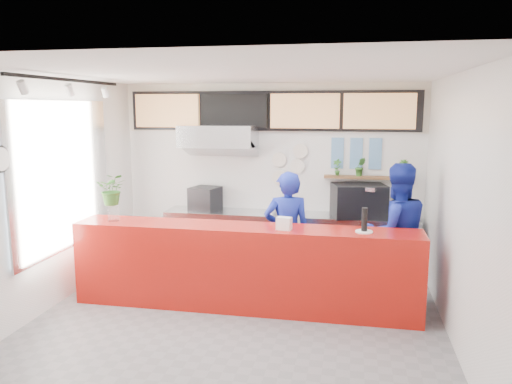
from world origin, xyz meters
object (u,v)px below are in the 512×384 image
Objects in this scene: staff_center at (287,234)px; staff_right at (396,234)px; service_counter at (244,267)px; panini_oven at (205,199)px; pepper_mill at (365,219)px; espresso_machine at (359,200)px.

staff_right is (1.46, 0.06, 0.07)m from staff_center.
service_counter is 2.16m from panini_oven.
panini_oven is at bearing 144.72° from pepper_mill.
espresso_machine is (2.52, 0.00, 0.06)m from panini_oven.
pepper_mill is at bearing -102.03° from espresso_machine.
panini_oven is 0.54× the size of espresso_machine.
staff_right is at bearing 17.18° from service_counter.
staff_center is at bearing 151.25° from pepper_mill.
pepper_mill is (-0.43, -0.62, 0.31)m from staff_right.
panini_oven is 0.25× the size of staff_center.
pepper_mill is (1.02, -0.56, 0.38)m from staff_center.
staff_right reaches higher than service_counter.
espresso_machine is 0.42× the size of staff_right.
staff_center is 1.23m from pepper_mill.
staff_center is at bearing -15.61° from staff_right.
staff_right is at bearing -81.70° from espresso_machine.
staff_right reaches higher than espresso_machine.
staff_center is at bearing -141.34° from espresso_machine.
staff_center is at bearing -25.90° from panini_oven.
staff_right is 0.82m from pepper_mill.
pepper_mill is at bearing 37.29° from staff_right.
staff_right is at bearing 169.37° from staff_center.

